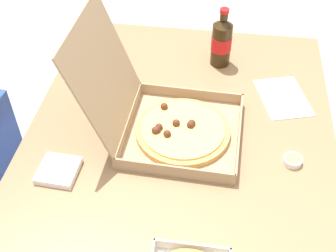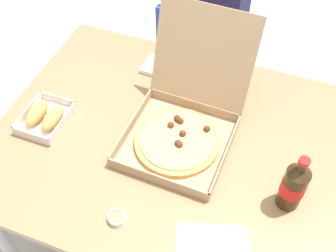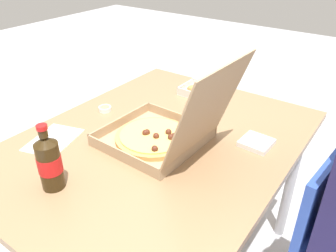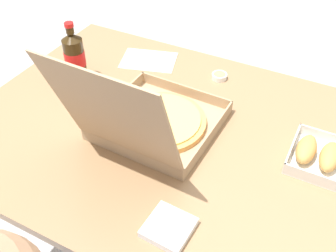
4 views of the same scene
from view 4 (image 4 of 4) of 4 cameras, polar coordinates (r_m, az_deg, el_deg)
ground_plane at (r=1.82m, az=-0.55°, el=-18.04°), size 10.00×10.00×0.00m
dining_table at (r=1.29m, az=-0.74°, el=-2.79°), size 1.25×0.96×0.75m
pizza_box_open at (r=1.18m, az=-2.28°, el=0.81°), size 0.37×0.48×0.38m
bread_side_box at (r=1.20m, az=21.12°, el=-3.91°), size 0.15×0.19×0.06m
cola_bottle at (r=1.44m, az=-13.56°, el=9.93°), size 0.07×0.07×0.22m
paper_menu at (r=1.56m, az=-2.86°, el=9.62°), size 0.24×0.20×0.00m
napkin_pile at (r=0.98m, az=0.11°, el=-14.70°), size 0.12×0.12×0.02m
dipping_sauce_cup at (r=1.46m, az=7.57°, el=7.30°), size 0.06×0.06×0.02m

